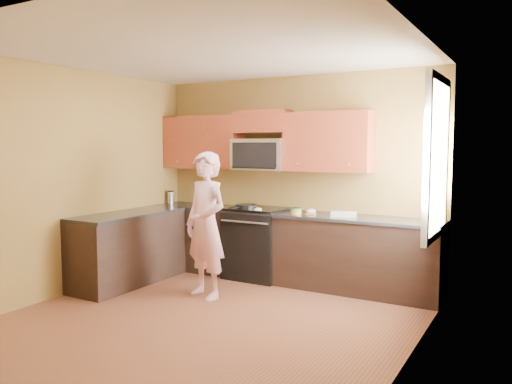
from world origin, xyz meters
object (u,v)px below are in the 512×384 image
Objects in this scene: microwave at (261,170)px; butter_tub at (296,214)px; stove at (257,243)px; woman at (206,225)px; travel_mug at (171,203)px; frying_pan at (246,209)px.

microwave is 0.85m from butter_tub.
butter_tub is (0.62, -0.09, 0.45)m from stove.
woman is at bearing -93.91° from microwave.
travel_mug is (-2.12, 0.13, 0.00)m from butter_tub.
woman is at bearing -94.37° from stove.
frying_pan is at bearing 105.24° from woman.
frying_pan is at bearing -171.63° from butter_tub.
stove is 1.25× the size of microwave.
travel_mug is (-1.50, 0.04, 0.45)m from stove.
butter_tub is at bearing 22.40° from frying_pan.
butter_tub is (0.71, 0.97, 0.07)m from woman.
stove is 0.52m from frying_pan.
stove is at bearing 89.71° from frying_pan.
butter_tub is 0.69× the size of travel_mug.
travel_mug is at bearing -175.00° from frying_pan.
travel_mug is at bearing 159.51° from woman.
travel_mug is (-1.42, 1.10, 0.07)m from woman.
woman reaches higher than butter_tub.
microwave is 0.44× the size of woman.
woman reaches higher than microwave.
microwave is at bearing 90.00° from stove.
frying_pan reaches higher than stove.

